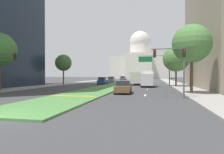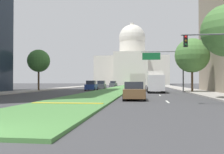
% 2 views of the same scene
% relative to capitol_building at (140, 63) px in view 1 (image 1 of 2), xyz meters
% --- Properties ---
extents(ground_plane, '(260.00, 260.00, 0.00)m').
position_rel_capitol_building_xyz_m(ground_plane, '(0.00, -57.54, -9.82)').
color(ground_plane, '#3D3D3F').
extents(grass_median, '(5.64, 105.04, 0.14)m').
position_rel_capitol_building_xyz_m(grass_median, '(0.00, -63.38, -9.75)').
color(grass_median, '#4C8442').
rests_on(grass_median, ground_plane).
extents(median_curb_nose, '(5.08, 0.50, 0.04)m').
position_rel_capitol_building_xyz_m(median_curb_nose, '(0.00, -105.37, -9.66)').
color(median_curb_nose, gold).
rests_on(median_curb_nose, grass_median).
extents(lane_dashes_right, '(0.16, 73.51, 0.01)m').
position_rel_capitol_building_xyz_m(lane_dashes_right, '(7.27, -67.83, -9.82)').
color(lane_dashes_right, silver).
rests_on(lane_dashes_right, ground_plane).
extents(sidewalk_left, '(4.00, 105.04, 0.15)m').
position_rel_capitol_building_xyz_m(sidewalk_left, '(-13.72, -69.21, -9.75)').
color(sidewalk_left, '#9E9991').
rests_on(sidewalk_left, ground_plane).
extents(sidewalk_right, '(4.00, 105.04, 0.15)m').
position_rel_capitol_building_xyz_m(sidewalk_right, '(13.72, -69.21, -9.75)').
color(sidewalk_right, '#9E9991').
rests_on(sidewalk_right, ground_plane).
extents(capitol_building, '(33.80, 29.56, 30.56)m').
position_rel_capitol_building_xyz_m(capitol_building, '(0.00, 0.00, 0.00)').
color(capitol_building, silver).
rests_on(capitol_building, ground_plane).
extents(traffic_light_near_left, '(3.34, 0.35, 5.20)m').
position_rel_capitol_building_xyz_m(traffic_light_near_left, '(-10.37, -103.58, -6.03)').
color(traffic_light_near_left, '#515456').
rests_on(traffic_light_near_left, ground_plane).
extents(traffic_light_near_right, '(3.34, 0.35, 5.20)m').
position_rel_capitol_building_xyz_m(traffic_light_near_right, '(10.37, -103.88, -6.03)').
color(traffic_light_near_right, '#515456').
rests_on(traffic_light_near_right, ground_plane).
extents(overhead_guide_sign, '(6.57, 0.20, 6.50)m').
position_rel_capitol_building_xyz_m(overhead_guide_sign, '(8.92, -83.06, -5.13)').
color(overhead_guide_sign, '#515456').
rests_on(overhead_guide_sign, ground_plane).
extents(street_tree_right_near, '(4.67, 4.67, 8.53)m').
position_rel_capitol_building_xyz_m(street_tree_right_near, '(12.76, -99.21, -3.65)').
color(street_tree_right_near, '#4C3823').
rests_on(street_tree_right_near, ground_plane).
extents(street_tree_left_mid, '(3.88, 3.88, 7.17)m').
position_rel_capitol_building_xyz_m(street_tree_left_mid, '(-12.59, -81.38, -4.62)').
color(street_tree_left_mid, '#4C3823').
rests_on(street_tree_left_mid, ground_plane).
extents(street_tree_right_mid, '(5.15, 5.15, 8.15)m').
position_rel_capitol_building_xyz_m(street_tree_right_mid, '(12.61, -83.78, -4.26)').
color(street_tree_right_mid, '#4C3823').
rests_on(street_tree_right_mid, ground_plane).
extents(sedan_lead_stopped, '(2.19, 4.56, 1.64)m').
position_rel_capitol_building_xyz_m(sedan_lead_stopped, '(4.42, -99.49, -9.05)').
color(sedan_lead_stopped, brown).
rests_on(sedan_lead_stopped, ground_plane).
extents(sedan_midblock, '(2.00, 4.27, 1.82)m').
position_rel_capitol_building_xyz_m(sedan_midblock, '(-4.24, -76.97, -8.98)').
color(sedan_midblock, navy).
rests_on(sedan_midblock, ground_plane).
extents(sedan_distant, '(2.08, 4.77, 1.83)m').
position_rel_capitol_building_xyz_m(sedan_distant, '(-4.02, -67.13, -8.98)').
color(sedan_distant, '#4C5156').
rests_on(sedan_distant, ground_plane).
extents(sedan_far_horizon, '(2.00, 4.15, 1.82)m').
position_rel_capitol_building_xyz_m(sedan_far_horizon, '(4.79, -55.28, -8.98)').
color(sedan_far_horizon, silver).
rests_on(sedan_far_horizon, ground_plane).
extents(sedan_very_far, '(2.11, 4.48, 1.78)m').
position_rel_capitol_building_xyz_m(sedan_very_far, '(-4.05, -44.08, -9.00)').
color(sedan_very_far, '#4C5156').
rests_on(sedan_very_far, ground_plane).
extents(box_truck_delivery, '(2.40, 6.40, 3.20)m').
position_rel_capitol_building_xyz_m(box_truck_delivery, '(7.10, -84.87, -8.15)').
color(box_truck_delivery, silver).
rests_on(box_truck_delivery, ground_plane).
extents(city_bus, '(2.62, 11.00, 2.95)m').
position_rel_capitol_building_xyz_m(city_bus, '(4.42, -76.05, -8.05)').
color(city_bus, beige).
rests_on(city_bus, ground_plane).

